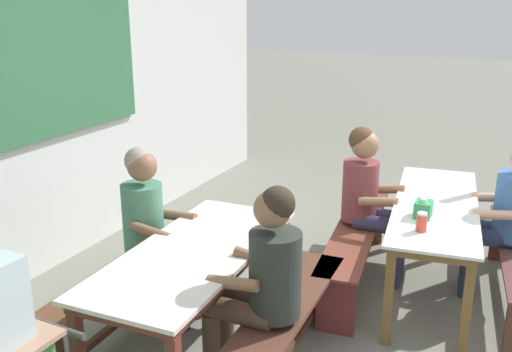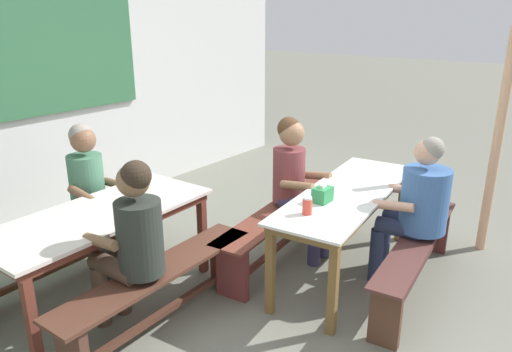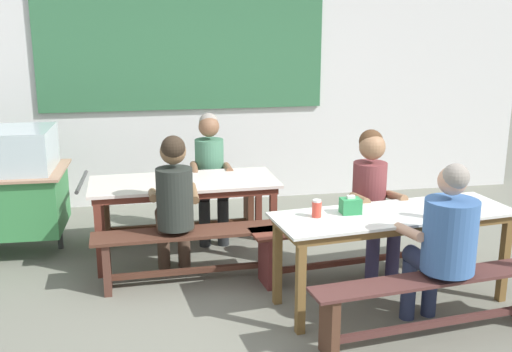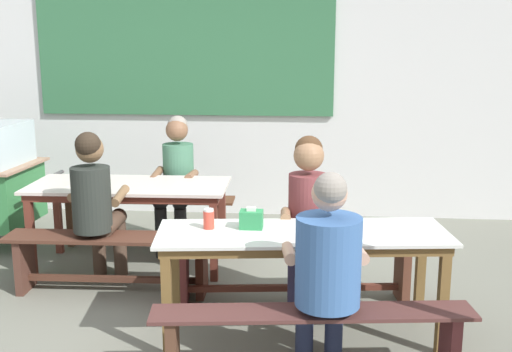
# 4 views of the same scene
# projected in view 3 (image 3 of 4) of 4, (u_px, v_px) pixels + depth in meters

# --- Properties ---
(ground_plane) EXTENTS (40.00, 40.00, 0.00)m
(ground_plane) POSITION_uv_depth(u_px,v_px,m) (287.00, 300.00, 4.78)
(ground_plane) COLOR slate
(backdrop_wall) EXTENTS (7.30, 0.23, 3.00)m
(backdrop_wall) POSITION_uv_depth(u_px,v_px,m) (229.00, 69.00, 7.10)
(backdrop_wall) COLOR silver
(backdrop_wall) RESTS_ON ground_plane
(dining_table_far) EXTENTS (1.70, 0.77, 0.73)m
(dining_table_far) POSITION_uv_depth(u_px,v_px,m) (184.00, 189.00, 5.48)
(dining_table_far) COLOR silver
(dining_table_far) RESTS_ON ground_plane
(dining_table_near) EXTENTS (1.91, 0.82, 0.73)m
(dining_table_near) POSITION_uv_depth(u_px,v_px,m) (394.00, 222.00, 4.59)
(dining_table_near) COLOR silver
(dining_table_near) RESTS_ON ground_plane
(bench_far_back) EXTENTS (1.68, 0.35, 0.46)m
(bench_far_back) POSITION_uv_depth(u_px,v_px,m) (179.00, 207.00, 6.13)
(bench_far_back) COLOR brown
(bench_far_back) RESTS_ON ground_plane
(bench_far_front) EXTENTS (1.64, 0.36, 0.46)m
(bench_far_front) POSITION_uv_depth(u_px,v_px,m) (193.00, 248.00, 5.01)
(bench_far_front) COLOR #4D2D20
(bench_far_front) RESTS_ON ground_plane
(bench_near_back) EXTENTS (1.90, 0.54, 0.46)m
(bench_near_back) POSITION_uv_depth(u_px,v_px,m) (357.00, 240.00, 5.22)
(bench_near_back) COLOR brown
(bench_near_back) RESTS_ON ground_plane
(bench_near_front) EXTENTS (1.81, 0.45, 0.46)m
(bench_near_front) POSITION_uv_depth(u_px,v_px,m) (435.00, 299.00, 4.13)
(bench_near_front) COLOR #4F2C29
(bench_near_front) RESTS_ON ground_plane
(person_right_near_table) EXTENTS (0.41, 0.53, 1.26)m
(person_right_near_table) POSITION_uv_depth(u_px,v_px,m) (373.00, 194.00, 5.07)
(person_right_near_table) COLOR #332E50
(person_right_near_table) RESTS_ON ground_plane
(person_near_front) EXTENTS (0.50, 0.55, 1.24)m
(person_near_front) POSITION_uv_depth(u_px,v_px,m) (444.00, 238.00, 4.10)
(person_near_front) COLOR #262E4D
(person_near_front) RESTS_ON ground_plane
(person_center_facing) EXTENTS (0.40, 0.55, 1.25)m
(person_center_facing) POSITION_uv_depth(u_px,v_px,m) (210.00, 168.00, 6.01)
(person_center_facing) COLOR #24282A
(person_center_facing) RESTS_ON ground_plane
(person_left_back_turned) EXTENTS (0.41, 0.57, 1.26)m
(person_left_back_turned) POSITION_uv_depth(u_px,v_px,m) (174.00, 199.00, 4.96)
(person_left_back_turned) COLOR #4E392B
(person_left_back_turned) RESTS_ON ground_plane
(tissue_box) EXTENTS (0.15, 0.11, 0.14)m
(tissue_box) POSITION_uv_depth(u_px,v_px,m) (350.00, 206.00, 4.53)
(tissue_box) COLOR #2D8B4D
(tissue_box) RESTS_ON dining_table_near
(condiment_jar) EXTENTS (0.07, 0.07, 0.13)m
(condiment_jar) POSITION_uv_depth(u_px,v_px,m) (317.00, 208.00, 4.45)
(condiment_jar) COLOR #D84333
(condiment_jar) RESTS_ON dining_table_near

